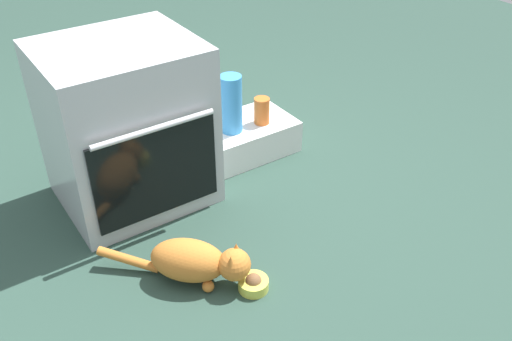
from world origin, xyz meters
name	(u,v)px	position (x,y,z in m)	size (l,w,h in m)	color
ground	(185,238)	(0.00, 0.00, 0.00)	(8.00, 8.00, 0.00)	#284238
oven	(127,126)	(-0.04, 0.42, 0.38)	(0.65, 0.61, 0.75)	#B7BABF
pantry_cabinet	(245,137)	(0.60, 0.45, 0.09)	(0.51, 0.33, 0.17)	white
food_bowl	(253,283)	(0.08, -0.41, 0.03)	(0.12, 0.12, 0.07)	#D1D14C
cat	(196,261)	(-0.08, -0.25, 0.10)	(0.47, 0.48, 0.19)	#C6752D
sauce_jar	(262,111)	(0.68, 0.40, 0.24)	(0.08, 0.08, 0.14)	#D16023
water_bottle	(231,104)	(0.51, 0.42, 0.32)	(0.11, 0.11, 0.30)	#388CD1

